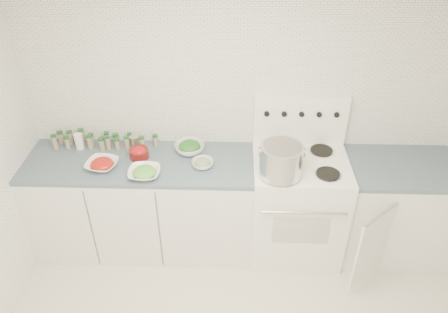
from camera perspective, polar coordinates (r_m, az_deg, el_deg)
room_walls at (r=2.15m, az=2.68°, el=-5.11°), size 3.54×3.04×2.52m
counter_left at (r=3.85m, az=-10.35°, el=-6.09°), size 1.85×0.62×0.90m
stove at (r=3.78m, az=9.43°, el=-6.01°), size 0.76×0.70×1.36m
counter_right at (r=4.01m, az=21.16°, el=-6.42°), size 0.89×0.89×0.90m
stock_pot at (r=3.25m, az=7.49°, el=-0.33°), size 0.34×0.32×0.25m
bowl_tomato at (r=3.55m, az=-15.65°, el=-0.98°), size 0.28×0.28×0.08m
bowl_snowpea at (r=3.39m, az=-10.37°, el=-2.07°), size 0.25×0.25×0.08m
bowl_broccoli at (r=3.61m, az=-4.50°, el=1.21°), size 0.31×0.31×0.10m
bowl_zucchini at (r=3.44m, az=-2.81°, el=-0.87°), size 0.21×0.21×0.07m
bowl_pepper at (r=3.60m, az=-11.04°, el=0.47°), size 0.16×0.16×0.10m
salt_canister at (r=3.83m, az=-18.41°, el=1.89°), size 0.08×0.08×0.14m
tin_can at (r=3.74m, az=-11.60°, el=1.89°), size 0.10×0.10×0.10m
spice_cluster at (r=3.81m, az=-16.00°, el=2.03°), size 0.87×0.15×0.14m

